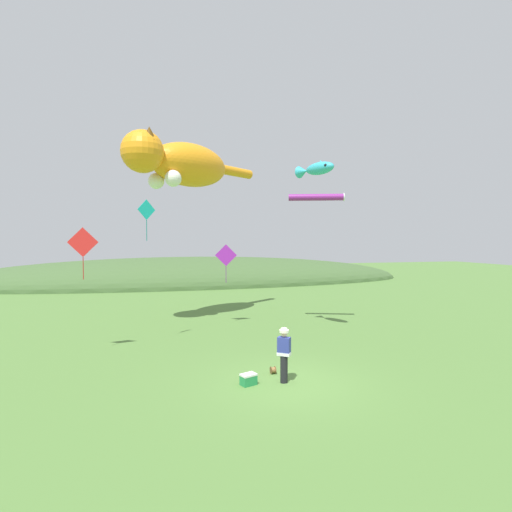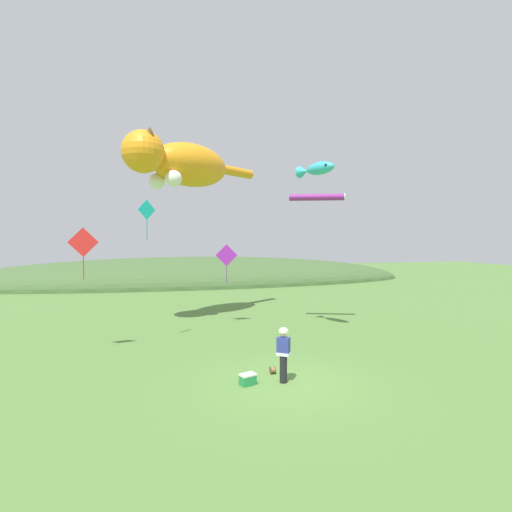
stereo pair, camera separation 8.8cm
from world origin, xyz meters
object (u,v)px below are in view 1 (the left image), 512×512
at_px(kite_giant_cat, 180,164).
at_px(kite_diamond_teal, 146,210).
at_px(kite_fish_windsock, 316,169).
at_px(kite_tube_streamer, 317,197).
at_px(kite_diamond_violet, 226,256).
at_px(festival_attendant, 284,353).
at_px(kite_spool, 273,370).
at_px(kite_diamond_red, 83,243).
at_px(picnic_cooler, 248,379).

bearing_deg(kite_giant_cat, kite_diamond_teal, -110.86).
height_order(kite_fish_windsock, kite_diamond_teal, kite_fish_windsock).
height_order(kite_tube_streamer, kite_diamond_violet, kite_tube_streamer).
bearing_deg(festival_attendant, kite_fish_windsock, 58.21).
relative_size(kite_giant_cat, kite_diamond_violet, 3.90).
xyz_separation_m(kite_giant_cat, kite_diamond_violet, (2.26, -1.65, -5.12)).
distance_m(kite_spool, kite_tube_streamer, 10.86).
distance_m(kite_giant_cat, kite_diamond_red, 8.39).
relative_size(kite_fish_windsock, kite_diamond_teal, 1.29).
relative_size(festival_attendant, kite_spool, 6.92).
relative_size(festival_attendant, kite_diamond_violet, 0.85).
distance_m(kite_giant_cat, kite_diamond_violet, 5.83).
xyz_separation_m(kite_tube_streamer, kite_diamond_red, (-11.33, -2.87, -2.41)).
height_order(festival_attendant, kite_diamond_violet, kite_diamond_violet).
relative_size(kite_diamond_teal, kite_diamond_violet, 0.86).
xyz_separation_m(kite_spool, kite_diamond_violet, (-0.06, 8.24, 3.64)).
bearing_deg(festival_attendant, kite_diamond_teal, 125.69).
relative_size(festival_attendant, kite_diamond_teal, 0.99).
height_order(kite_tube_streamer, kite_diamond_red, kite_tube_streamer).
xyz_separation_m(festival_attendant, kite_giant_cat, (-2.41, 10.78, 7.94)).
height_order(kite_diamond_teal, kite_diamond_red, kite_diamond_teal).
bearing_deg(picnic_cooler, kite_giant_cat, 96.64).
height_order(festival_attendant, kite_spool, festival_attendant).
xyz_separation_m(picnic_cooler, kite_fish_windsock, (4.81, 5.80, 7.86)).
xyz_separation_m(kite_spool, kite_diamond_teal, (-4.17, 5.03, 5.77)).
distance_m(festival_attendant, kite_diamond_red, 9.13).
distance_m(kite_fish_windsock, kite_diamond_teal, 8.19).
bearing_deg(kite_diamond_teal, kite_diamond_violet, 37.96).
bearing_deg(picnic_cooler, kite_diamond_teal, 117.93).
xyz_separation_m(picnic_cooler, kite_diamond_teal, (-3.10, 5.84, 5.72)).
bearing_deg(kite_diamond_red, kite_tube_streamer, 14.23).
height_order(kite_fish_windsock, kite_tube_streamer, kite_fish_windsock).
xyz_separation_m(kite_spool, kite_fish_windsock, (3.74, 4.99, 7.91)).
bearing_deg(kite_fish_windsock, picnic_cooler, -129.69).
bearing_deg(kite_fish_windsock, kite_diamond_teal, 179.69).
distance_m(kite_spool, kite_giant_cat, 13.41).
xyz_separation_m(kite_spool, kite_diamond_red, (-6.63, 4.17, 4.38)).
height_order(kite_giant_cat, kite_diamond_red, kite_giant_cat).
xyz_separation_m(kite_spool, kite_tube_streamer, (4.70, 7.05, 6.79)).
bearing_deg(kite_fish_windsock, kite_spool, -126.81).
height_order(kite_tube_streamer, kite_diamond_teal, kite_tube_streamer).
bearing_deg(kite_diamond_red, kite_diamond_violet, 31.76).
xyz_separation_m(kite_giant_cat, kite_diamond_red, (-4.31, -5.71, -4.38)).
height_order(kite_spool, kite_diamond_red, kite_diamond_red).
height_order(kite_spool, kite_diamond_violet, kite_diamond_violet).
xyz_separation_m(kite_spool, kite_giant_cat, (-2.32, 9.89, 8.76)).
xyz_separation_m(festival_attendant, picnic_cooler, (-1.16, 0.09, -0.77)).
bearing_deg(festival_attendant, kite_tube_streamer, 59.84).
distance_m(festival_attendant, picnic_cooler, 1.40).
height_order(kite_giant_cat, kite_fish_windsock, kite_giant_cat).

